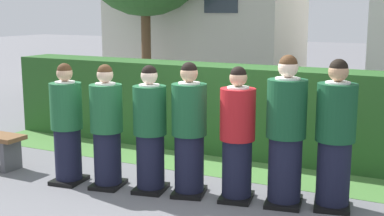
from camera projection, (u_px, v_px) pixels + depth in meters
name	position (u px, v px, depth m)	size (l,w,h in m)	color
ground_plane	(192.00, 194.00, 6.33)	(60.00, 60.00, 0.00)	slate
student_front_row_0	(67.00, 127.00, 6.64)	(0.40, 0.48, 1.53)	black
student_front_row_1	(107.00, 130.00, 6.47)	(0.43, 0.52, 1.53)	black
student_front_row_2	(150.00, 132.00, 6.32)	(0.44, 0.50, 1.54)	black
student_front_row_3	(189.00, 133.00, 6.19)	(0.47, 0.55, 1.59)	black
student_in_red_blazer	(237.00, 138.00, 6.02)	(0.44, 0.53, 1.55)	black
student_front_row_5	(286.00, 135.00, 5.86)	(0.48, 0.55, 1.70)	black
student_front_row_6	(335.00, 138.00, 5.77)	(0.48, 0.56, 1.66)	black
hedge	(252.00, 111.00, 7.92)	(8.54, 0.70, 1.34)	#285623
lawn_strip	(230.00, 168.00, 7.35)	(8.54, 0.90, 0.01)	#477A38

